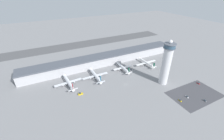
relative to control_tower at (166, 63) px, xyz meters
name	(u,v)px	position (x,y,z in m)	size (l,w,h in m)	color
ground_plane	(126,84)	(-48.33, 19.69, -30.63)	(1000.00, 1000.00, 0.00)	gray
terminal_building	(105,59)	(-48.33, 89.69, -22.17)	(268.54, 25.00, 16.73)	#B2B2B7
runway_strip	(85,44)	(-48.33, 201.59, -30.63)	(402.81, 44.00, 0.01)	#515154
control_tower	(166,63)	(0.00, 0.00, 0.00)	(15.21, 15.21, 62.21)	silver
parking_lot_surface	(194,94)	(17.70, -37.71, -30.63)	(64.00, 40.00, 0.01)	#424247
airplane_gate_alpha	(69,82)	(-118.57, 53.29, -25.97)	(37.66, 41.12, 13.98)	silver
airplane_gate_bravo	(96,76)	(-79.53, 53.21, -26.35)	(38.96, 40.62, 13.96)	silver
airplane_gate_charlie	(123,68)	(-31.44, 56.61, -26.59)	(32.02, 38.82, 12.70)	white
airplane_gate_delta	(146,63)	(13.04, 53.39, -26.44)	(40.41, 38.84, 11.84)	white
service_truck_catering	(80,94)	(-110.27, 26.54, -29.61)	(6.07, 2.97, 2.93)	black
service_truck_fuel	(95,78)	(-80.45, 52.73, -29.74)	(7.82, 3.22, 2.57)	black
service_truck_baggage	(131,70)	(-21.95, 47.87, -29.55)	(2.57, 8.45, 3.11)	black
car_silver_sedan	(205,101)	(17.56, -51.37, -30.08)	(1.79, 4.65, 1.44)	black
car_blue_compact	(198,83)	(42.75, -24.30, -30.05)	(1.89, 4.15, 1.51)	black
car_navy_sedan	(180,100)	(-8.26, -38.08, -30.10)	(1.96, 4.08, 1.39)	black
car_maroon_suv	(187,97)	(4.71, -37.15, -30.11)	(1.90, 4.41, 1.36)	black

